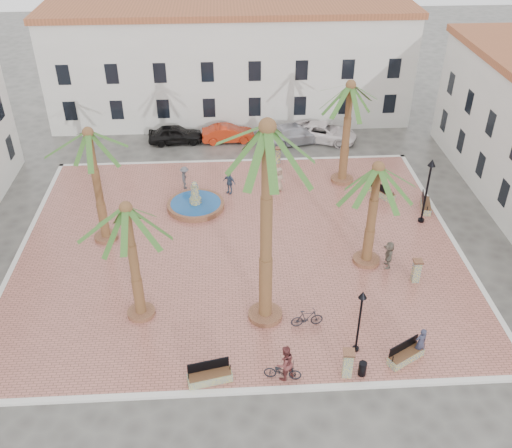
# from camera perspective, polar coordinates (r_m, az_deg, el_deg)

# --- Properties ---
(ground) EXTENTS (120.00, 120.00, 0.00)m
(ground) POSITION_cam_1_polar(r_m,az_deg,el_deg) (34.37, -1.67, -2.27)
(ground) COLOR #56544F
(ground) RESTS_ON ground
(plaza) EXTENTS (26.00, 22.00, 0.15)m
(plaza) POSITION_cam_1_polar(r_m,az_deg,el_deg) (34.32, -1.67, -2.17)
(plaza) COLOR #B16658
(plaza) RESTS_ON ground
(kerb_n) EXTENTS (26.30, 0.30, 0.16)m
(kerb_n) POSITION_cam_1_polar(r_m,az_deg,el_deg) (43.71, -2.17, 6.29)
(kerb_n) COLOR silver
(kerb_n) RESTS_ON ground
(kerb_s) EXTENTS (26.30, 0.30, 0.16)m
(kerb_s) POSITION_cam_1_polar(r_m,az_deg,el_deg) (26.21, -0.79, -16.37)
(kerb_s) COLOR silver
(kerb_s) RESTS_ON ground
(kerb_e) EXTENTS (0.30, 22.30, 0.16)m
(kerb_e) POSITION_cam_1_polar(r_m,az_deg,el_deg) (36.93, 18.93, -1.35)
(kerb_e) COLOR silver
(kerb_e) RESTS_ON ground
(kerb_w) EXTENTS (0.30, 22.30, 0.16)m
(kerb_w) POSITION_cam_1_polar(r_m,az_deg,el_deg) (36.47, -22.56, -2.71)
(kerb_w) COLOR silver
(kerb_w) RESTS_ON ground
(building_north) EXTENTS (30.40, 7.40, 9.50)m
(building_north) POSITION_cam_1_polar(r_m,az_deg,el_deg) (50.24, -2.59, 15.79)
(building_north) COLOR silver
(building_north) RESTS_ON ground
(fountain) EXTENTS (3.77, 3.77, 1.95)m
(fountain) POSITION_cam_1_polar(r_m,az_deg,el_deg) (37.84, -6.05, 2.00)
(fountain) COLOR brown
(fountain) RESTS_ON plaza
(palm_nw) EXTENTS (4.70, 4.70, 7.33)m
(palm_nw) POSITION_cam_1_polar(r_m,az_deg,el_deg) (32.96, -16.24, 7.54)
(palm_nw) COLOR brown
(palm_nw) RESTS_ON plaza
(palm_sw) EXTENTS (4.62, 4.62, 6.73)m
(palm_sw) POSITION_cam_1_polar(r_m,az_deg,el_deg) (26.71, -12.70, 0.21)
(palm_sw) COLOR brown
(palm_sw) RESTS_ON plaza
(palm_s) EXTENTS (5.64, 5.64, 10.82)m
(palm_s) POSITION_cam_1_polar(r_m,az_deg,el_deg) (24.03, 1.13, 7.43)
(palm_s) COLOR brown
(palm_s) RESTS_ON plaza
(palm_e) EXTENTS (5.03, 5.03, 6.45)m
(palm_e) POSITION_cam_1_polar(r_m,az_deg,el_deg) (30.69, 11.98, 4.25)
(palm_e) COLOR brown
(palm_e) RESTS_ON plaza
(palm_ne) EXTENTS (5.14, 5.14, 7.42)m
(palm_ne) POSITION_cam_1_polar(r_m,az_deg,el_deg) (38.73, 9.35, 12.38)
(palm_ne) COLOR brown
(palm_ne) RESTS_ON plaza
(bench_s) EXTENTS (2.07, 1.01, 1.05)m
(bench_s) POSITION_cam_1_polar(r_m,az_deg,el_deg) (26.35, -4.66, -14.94)
(bench_s) COLOR gray
(bench_s) RESTS_ON plaza
(bench_se) EXTENTS (1.92, 1.43, 0.99)m
(bench_se) POSITION_cam_1_polar(r_m,az_deg,el_deg) (28.01, 14.73, -12.59)
(bench_se) COLOR gray
(bench_se) RESTS_ON plaza
(bench_e) EXTENTS (0.97, 1.93, 0.97)m
(bench_e) POSITION_cam_1_polar(r_m,az_deg,el_deg) (39.12, 16.59, 1.82)
(bench_e) COLOR gray
(bench_e) RESTS_ON plaza
(bench_ne) EXTENTS (1.54, 1.95, 1.02)m
(bench_ne) POSITION_cam_1_polar(r_m,az_deg,el_deg) (39.80, 12.50, 3.09)
(bench_ne) COLOR gray
(bench_ne) RESTS_ON plaza
(lamppost_s) EXTENTS (0.39, 0.39, 3.62)m
(lamppost_s) POSITION_cam_1_polar(r_m,az_deg,el_deg) (26.48, 10.42, -8.58)
(lamppost_s) COLOR black
(lamppost_s) RESTS_ON plaza
(lamppost_e) EXTENTS (0.48, 0.48, 4.43)m
(lamppost_e) POSITION_cam_1_polar(r_m,az_deg,el_deg) (36.37, 16.88, 4.21)
(lamppost_e) COLOR black
(lamppost_e) RESTS_ON plaza
(bollard_se) EXTENTS (0.59, 0.59, 1.48)m
(bollard_se) POSITION_cam_1_polar(r_m,az_deg,el_deg) (26.47, 9.16, -13.57)
(bollard_se) COLOR gray
(bollard_se) RESTS_ON plaza
(bollard_n) EXTENTS (0.51, 0.51, 1.26)m
(bollard_n) POSITION_cam_1_polar(r_m,az_deg,el_deg) (43.03, 2.24, 6.90)
(bollard_n) COLOR gray
(bollard_n) RESTS_ON plaza
(bollard_e) EXTENTS (0.52, 0.52, 1.41)m
(bollard_e) POSITION_cam_1_polar(r_m,az_deg,el_deg) (32.31, 15.75, -4.49)
(bollard_e) COLOR gray
(bollard_e) RESTS_ON plaza
(litter_bin) EXTENTS (0.37, 0.37, 0.72)m
(litter_bin) POSITION_cam_1_polar(r_m,az_deg,el_deg) (26.91, 10.59, -14.04)
(litter_bin) COLOR black
(litter_bin) RESTS_ON plaza
(cyclist_a) EXTENTS (0.68, 0.54, 1.62)m
(cyclist_a) POSITION_cam_1_polar(r_m,az_deg,el_deg) (28.04, 16.15, -11.28)
(cyclist_a) COLOR #2D2E43
(cyclist_a) RESTS_ON plaza
(bicycle_a) EXTENTS (1.78, 0.88, 0.89)m
(bicycle_a) POSITION_cam_1_polar(r_m,az_deg,el_deg) (26.30, 2.68, -14.48)
(bicycle_a) COLOR black
(bicycle_a) RESTS_ON plaza
(cyclist_b) EXTENTS (1.13, 1.06, 1.85)m
(cyclist_b) POSITION_cam_1_polar(r_m,az_deg,el_deg) (25.97, 2.91, -13.71)
(cyclist_b) COLOR brown
(cyclist_b) RESTS_ON plaza
(bicycle_b) EXTENTS (1.67, 0.63, 0.98)m
(bicycle_b) POSITION_cam_1_polar(r_m,az_deg,el_deg) (28.72, 5.13, -9.34)
(bicycle_b) COLOR black
(bicycle_b) RESTS_ON plaza
(pedestrian_fountain_a) EXTENTS (1.00, 0.89, 1.73)m
(pedestrian_fountain_a) POSITION_cam_1_polar(r_m,az_deg,el_deg) (39.33, 2.29, 4.50)
(pedestrian_fountain_a) COLOR gray
(pedestrian_fountain_a) RESTS_ON plaza
(pedestrian_fountain_b) EXTENTS (1.01, 0.86, 1.63)m
(pedestrian_fountain_b) POSITION_cam_1_polar(r_m,az_deg,el_deg) (39.04, -2.70, 4.17)
(pedestrian_fountain_b) COLOR #36465E
(pedestrian_fountain_b) RESTS_ON plaza
(pedestrian_north) EXTENTS (0.63, 1.08, 1.66)m
(pedestrian_north) POSITION_cam_1_polar(r_m,az_deg,el_deg) (39.86, -7.13, 4.62)
(pedestrian_north) COLOR #535459
(pedestrian_north) RESTS_ON plaza
(pedestrian_east) EXTENTS (0.73, 1.60, 1.66)m
(pedestrian_east) POSITION_cam_1_polar(r_m,az_deg,el_deg) (32.94, 13.14, -2.98)
(pedestrian_east) COLOR #6C6256
(pedestrian_east) RESTS_ON plaza
(car_black) EXTENTS (4.41, 1.94, 1.48)m
(car_black) POSITION_cam_1_polar(r_m,az_deg,el_deg) (46.92, -8.06, 8.87)
(car_black) COLOR black
(car_black) RESTS_ON ground
(car_red) EXTENTS (4.29, 1.68, 1.39)m
(car_red) POSITION_cam_1_polar(r_m,az_deg,el_deg) (46.76, -2.81, 9.02)
(car_red) COLOR #B32A10
(car_red) RESTS_ON ground
(car_silver) EXTENTS (5.65, 3.31, 1.54)m
(car_silver) POSITION_cam_1_polar(r_m,az_deg,el_deg) (46.59, 3.93, 8.99)
(car_silver) COLOR #B6B5BF
(car_silver) RESTS_ON ground
(car_white) EXTENTS (5.87, 4.22, 1.48)m
(car_white) POSITION_cam_1_polar(r_m,az_deg,el_deg) (47.16, 6.78, 9.11)
(car_white) COLOR white
(car_white) RESTS_ON ground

